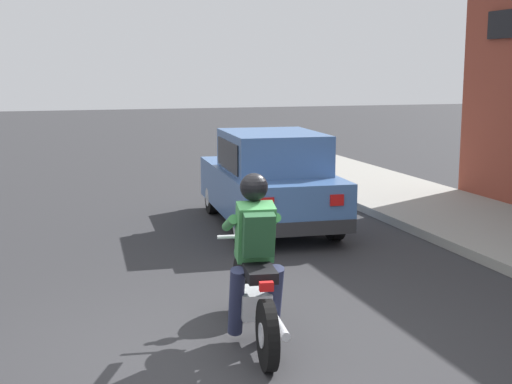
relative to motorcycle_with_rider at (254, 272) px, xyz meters
name	(u,v)px	position (x,y,z in m)	size (l,w,h in m)	color
ground_plane	(222,357)	(-0.39, -0.29, -0.68)	(80.00, 80.00, 0.00)	#2B2B2D
motorcycle_with_rider	(254,272)	(0.00, 0.00, 0.00)	(0.62, 2.02, 1.62)	black
car_hatchback	(269,180)	(1.71, 4.70, 0.09)	(1.87, 3.87, 1.57)	black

